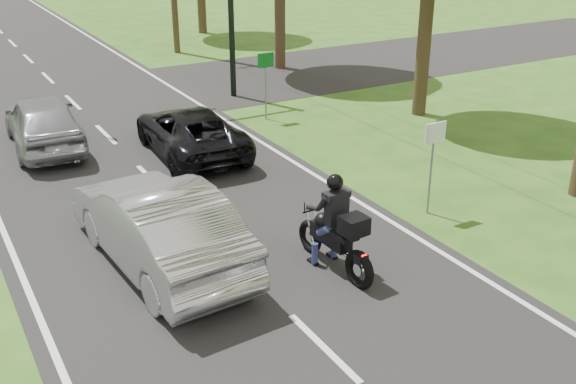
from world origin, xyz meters
The scene contains 9 objects.
ground centered at (0.00, 0.00, 0.00)m, with size 140.00×140.00×0.00m, color #2A5317.
road centered at (0.00, 10.00, 0.01)m, with size 8.00×100.00×0.01m, color black.
cross_road centered at (0.00, 16.00, 0.01)m, with size 60.00×7.00×0.01m, color black.
motorcycle_rider centered at (1.51, 1.93, 0.77)m, with size 0.64×2.27×1.96m.
dark_suv centered at (1.60, 9.21, 0.65)m, with size 2.13×4.62×1.28m, color black.
silver_sedan centered at (-1.27, 3.78, 0.85)m, with size 1.77×5.07×1.67m, color #B4B4B9.
silver_suv centered at (-1.76, 11.70, 0.77)m, with size 1.80×4.48×1.53m, color #95999D.
sign_white centered at (4.70, 2.98, 1.60)m, with size 0.55×0.07×2.12m.
sign_green centered at (4.90, 10.98, 1.60)m, with size 0.55×0.07×2.12m.
Camera 1 is at (-4.84, -7.26, 6.47)m, focal length 42.00 mm.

